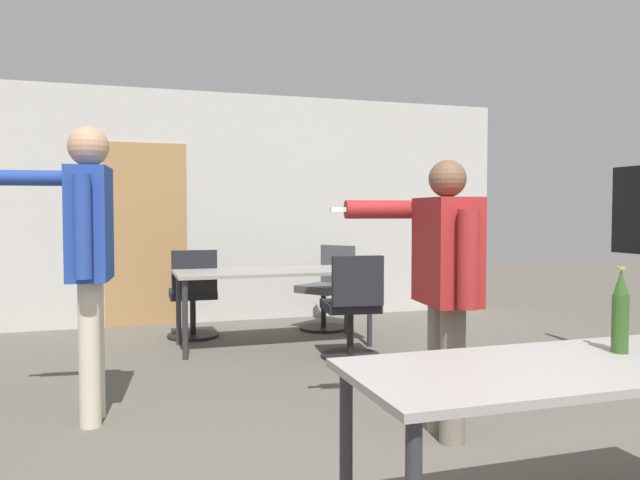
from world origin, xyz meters
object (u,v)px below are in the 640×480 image
office_chair_side_rolled (328,290)px  person_right_polo (444,273)px  person_left_plaid (87,243)px  office_chair_far_left (352,311)px  office_chair_far_right (193,297)px  beer_bottle (620,312)px

office_chair_side_rolled → person_right_polo: bearing=138.4°
person_left_plaid → office_chair_far_left: bearing=-57.6°
office_chair_far_left → office_chair_far_right: (-1.22, 1.31, -0.01)m
office_chair_far_right → office_chair_far_left: bearing=-45.1°
person_left_plaid → office_chair_far_left: (2.10, 1.03, -0.67)m
person_left_plaid → office_chair_far_left: 2.43m
beer_bottle → person_right_polo: bearing=97.0°
office_chair_far_right → beer_bottle: 4.56m
person_right_polo → office_chair_side_rolled: 3.40m
person_right_polo → person_left_plaid: bearing=72.3°
person_right_polo → person_left_plaid: size_ratio=0.88×
person_left_plaid → office_chair_side_rolled: size_ratio=1.98×
person_right_polo → person_left_plaid: person_left_plaid is taller
person_right_polo → beer_bottle: bearing=-166.1°
person_right_polo → office_chair_side_rolled: size_ratio=1.74×
office_chair_far_right → office_chair_side_rolled: size_ratio=1.00×
person_left_plaid → office_chair_far_right: person_left_plaid is taller
office_chair_far_right → person_right_polo: bearing=-70.0°
person_right_polo → beer_bottle: person_right_polo is taller
office_chair_far_left → beer_bottle: beer_bottle is taller
office_chair_far_right → beer_bottle: bearing=-72.8°
office_chair_far_left → office_chair_side_rolled: 1.45m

